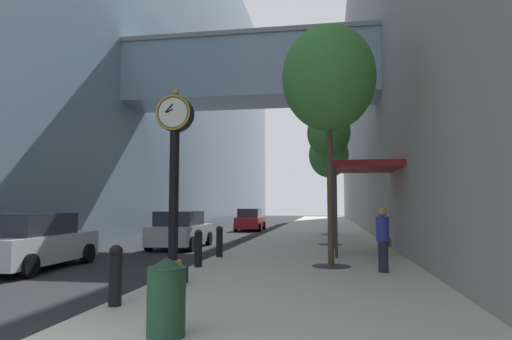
{
  "coord_description": "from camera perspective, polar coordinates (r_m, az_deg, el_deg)",
  "views": [
    {
      "loc": [
        3.99,
        -3.91,
        1.89
      ],
      "look_at": [
        0.98,
        14.34,
        3.4
      ],
      "focal_mm": 30.8,
      "sensor_mm": 36.0,
      "label": 1
    }
  ],
  "objects": [
    {
      "name": "street_tree_mid_far",
      "position": [
        27.76,
        9.42,
        1.89
      ],
      "size": [
        2.47,
        2.47,
        6.34
      ],
      "color": "#333335",
      "rests_on": "sidewalk_right"
    },
    {
      "name": "pedestrian_walking",
      "position": [
        12.23,
        16.17,
        -8.48
      ],
      "size": [
        0.47,
        0.52,
        1.7
      ],
      "color": "#23232D",
      "rests_on": "sidewalk_right"
    },
    {
      "name": "trash_bin",
      "position": [
        6.27,
        -11.57,
        -15.69
      ],
      "size": [
        0.53,
        0.53,
        1.05
      ],
      "color": "#234C33",
      "rests_on": "sidewalk_right"
    },
    {
      "name": "street_clock",
      "position": [
        10.16,
        -10.61,
        -0.71
      ],
      "size": [
        0.84,
        0.55,
        4.44
      ],
      "color": "black",
      "rests_on": "sidewalk_right"
    },
    {
      "name": "sidewalk_right",
      "position": [
        33.97,
        8.22,
        -7.7
      ],
      "size": [
        6.56,
        80.0,
        0.14
      ],
      "primitive_type": "cube",
      "color": "beige",
      "rests_on": "ground"
    },
    {
      "name": "storefront_awning",
      "position": [
        16.89,
        13.82,
        0.19
      ],
      "size": [
        2.4,
        3.6,
        3.3
      ],
      "color": "maroon",
      "rests_on": "sidewalk_right"
    },
    {
      "name": "building_block_left",
      "position": [
        39.0,
        -14.23,
        13.83
      ],
      "size": [
        22.45,
        80.0,
        28.43
      ],
      "color": "#758EA8",
      "rests_on": "ground"
    },
    {
      "name": "street_tree_mid_near",
      "position": [
        20.57,
        9.43,
        4.65
      ],
      "size": [
        1.98,
        1.98,
        6.26
      ],
      "color": "#333335",
      "rests_on": "sidewalk_right"
    },
    {
      "name": "car_white_mid",
      "position": [
        14.8,
        -26.89,
        -8.36
      ],
      "size": [
        2.11,
        4.55,
        1.67
      ],
      "color": "silver",
      "rests_on": "ground"
    },
    {
      "name": "bollard_nearest",
      "position": [
        8.31,
        -17.79,
        -12.7
      ],
      "size": [
        0.24,
        0.24,
        1.06
      ],
      "color": "black",
      "rests_on": "sidewalk_right"
    },
    {
      "name": "street_tree_near",
      "position": [
        13.57,
        9.42,
        11.62
      ],
      "size": [
        2.78,
        2.78,
        7.16
      ],
      "color": "#333335",
      "rests_on": "sidewalk_right"
    },
    {
      "name": "car_silver_near",
      "position": [
        20.2,
        -9.76,
        -7.7
      ],
      "size": [
        2.16,
        4.49,
        1.65
      ],
      "color": "#B7BABF",
      "rests_on": "ground"
    },
    {
      "name": "bollard_fourth",
      "position": [
        15.34,
        -4.76,
        -9.12
      ],
      "size": [
        0.24,
        0.24,
        1.06
      ],
      "color": "black",
      "rests_on": "sidewalk_right"
    },
    {
      "name": "bollard_third",
      "position": [
        12.94,
        -7.5,
        -9.93
      ],
      "size": [
        0.24,
        0.24,
        1.06
      ],
      "color": "black",
      "rests_on": "sidewalk_right"
    },
    {
      "name": "building_block_right",
      "position": [
        36.58,
        20.63,
        14.33
      ],
      "size": [
        9.0,
        80.0,
        27.24
      ],
      "color": "gray",
      "rests_on": "ground"
    },
    {
      "name": "car_red_far",
      "position": [
        33.95,
        -0.75,
        -6.5
      ],
      "size": [
        2.1,
        4.63,
        1.68
      ],
      "color": "#AD191E",
      "rests_on": "ground"
    },
    {
      "name": "ground_plane",
      "position": [
        31.23,
        2.02,
        -8.15
      ],
      "size": [
        110.0,
        110.0,
        0.0
      ],
      "primitive_type": "plane",
      "color": "#262628",
      "rests_on": "ground"
    }
  ]
}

